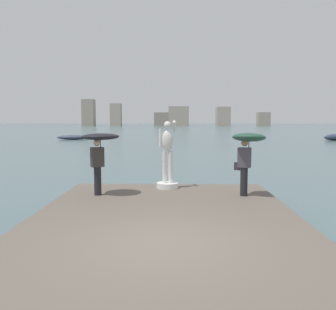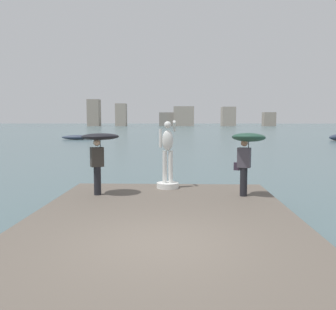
{
  "view_description": "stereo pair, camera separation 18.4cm",
  "coord_description": "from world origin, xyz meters",
  "px_view_note": "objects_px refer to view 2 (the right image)",
  "views": [
    {
      "loc": [
        0.24,
        -6.98,
        2.74
      ],
      "look_at": [
        0.0,
        5.52,
        1.55
      ],
      "focal_mm": 40.39,
      "sensor_mm": 36.0,
      "label": 1
    },
    {
      "loc": [
        0.43,
        -6.98,
        2.74
      ],
      "look_at": [
        0.0,
        5.52,
        1.55
      ],
      "focal_mm": 40.39,
      "sensor_mm": 36.0,
      "label": 2
    }
  ],
  "objects_px": {
    "onlooker_right": "(247,146)",
    "boat_near": "(78,137)",
    "statue_white_figure": "(168,163)",
    "onlooker_left": "(99,145)"
  },
  "relations": [
    {
      "from": "statue_white_figure",
      "to": "onlooker_left",
      "type": "xyz_separation_m",
      "value": [
        -2.07,
        -1.18,
        0.71
      ]
    },
    {
      "from": "onlooker_left",
      "to": "onlooker_right",
      "type": "relative_size",
      "value": 0.98
    },
    {
      "from": "onlooker_left",
      "to": "onlooker_right",
      "type": "distance_m",
      "value": 4.52
    },
    {
      "from": "statue_white_figure",
      "to": "boat_near",
      "type": "relative_size",
      "value": 0.52
    },
    {
      "from": "boat_near",
      "to": "onlooker_left",
      "type": "bearing_deg",
      "value": -73.7
    },
    {
      "from": "onlooker_left",
      "to": "boat_near",
      "type": "distance_m",
      "value": 40.9
    },
    {
      "from": "onlooker_left",
      "to": "boat_near",
      "type": "xyz_separation_m",
      "value": [
        -11.47,
        39.22,
        -1.67
      ]
    },
    {
      "from": "statue_white_figure",
      "to": "onlooker_left",
      "type": "height_order",
      "value": "statue_white_figure"
    },
    {
      "from": "onlooker_right",
      "to": "boat_near",
      "type": "xyz_separation_m",
      "value": [
        -15.98,
        39.32,
        -1.64
      ]
    },
    {
      "from": "onlooker_right",
      "to": "boat_near",
      "type": "relative_size",
      "value": 0.44
    }
  ]
}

